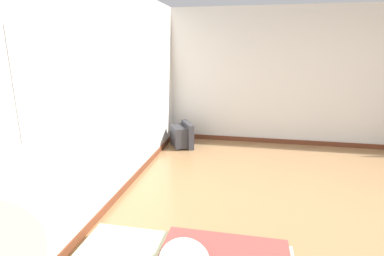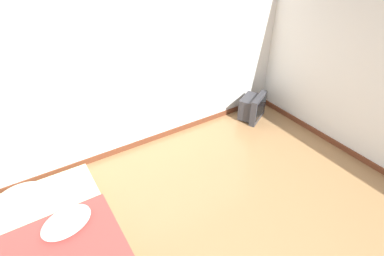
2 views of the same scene
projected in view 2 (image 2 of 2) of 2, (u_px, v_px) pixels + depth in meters
wall_back at (112, 73)px, 3.99m from camera, size 8.18×0.08×2.60m
mattress_bed at (54, 234)px, 3.30m from camera, size 1.27×1.84×0.30m
crt_tv at (253, 107)px, 5.35m from camera, size 0.60×0.54×0.47m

